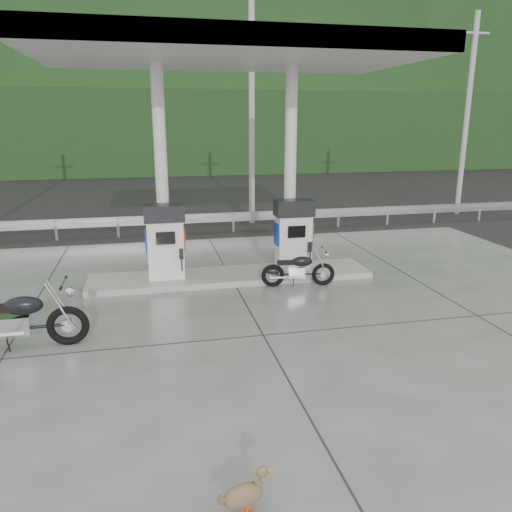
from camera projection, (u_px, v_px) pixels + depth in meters
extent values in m
plane|color=black|center=(252.00, 316.00, 10.21)|extent=(160.00, 160.00, 0.00)
cube|color=#60605B|center=(252.00, 316.00, 10.21)|extent=(18.00, 14.00, 0.02)
cube|color=#9F9D94|center=(232.00, 276.00, 12.54)|extent=(7.00, 1.40, 0.15)
cylinder|color=white|center=(161.00, 173.00, 11.91)|extent=(0.30, 0.30, 5.00)
cylinder|color=white|center=(290.00, 170.00, 12.57)|extent=(0.30, 0.30, 5.00)
cube|color=white|center=(229.00, 51.00, 11.15)|extent=(8.50, 5.00, 0.40)
cube|color=black|center=(196.00, 215.00, 21.05)|extent=(60.00, 7.00, 0.01)
cylinder|color=#9C9B96|center=(252.00, 117.00, 18.53)|extent=(0.22, 0.22, 8.00)
cylinder|color=#9C9B96|center=(467.00, 117.00, 20.38)|extent=(0.22, 0.22, 8.00)
cube|color=black|center=(170.00, 132.00, 37.70)|extent=(80.00, 6.00, 6.00)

